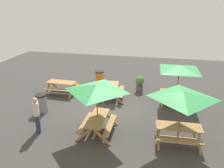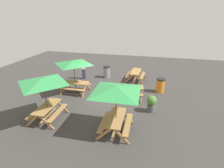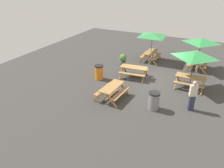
% 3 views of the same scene
% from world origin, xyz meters
% --- Properties ---
extents(ground_plane, '(24.00, 24.00, 0.00)m').
position_xyz_m(ground_plane, '(0.00, 0.00, 0.00)').
color(ground_plane, '#3D3A38').
rests_on(ground_plane, ground).
extents(picnic_table_0, '(1.69, 1.93, 0.81)m').
position_xyz_m(picnic_table_0, '(-0.15, 1.61, 0.56)').
color(picnic_table_0, '#A87A44').
rests_on(picnic_table_0, ground).
extents(picnic_table_1, '(1.86, 1.60, 0.81)m').
position_xyz_m(picnic_table_1, '(-3.37, 1.66, 0.56)').
color(picnic_table_1, '#A87A44').
rests_on(picnic_table_1, ground).
extents(picnic_table_2, '(2.00, 2.00, 2.34)m').
position_xyz_m(picnic_table_2, '(-0.02, -2.10, 1.99)').
color(picnic_table_2, '#A87A44').
rests_on(picnic_table_2, ground).
extents(picnic_table_3, '(2.06, 2.06, 2.34)m').
position_xyz_m(picnic_table_3, '(3.39, -2.09, 1.99)').
color(picnic_table_3, '#A87A44').
rests_on(picnic_table_3, ground).
extents(picnic_table_4, '(2.83, 2.83, 2.34)m').
position_xyz_m(picnic_table_4, '(3.54, 1.55, 1.99)').
color(picnic_table_4, '#A87A44').
rests_on(picnic_table_4, ground).
extents(trash_bin_orange, '(0.59, 0.59, 0.98)m').
position_xyz_m(trash_bin_orange, '(-1.45, 3.59, 0.49)').
color(trash_bin_orange, orange).
rests_on(trash_bin_orange, ground).
extents(trash_bin_gray, '(0.59, 0.59, 0.98)m').
position_xyz_m(trash_bin_gray, '(-3.41, -0.80, 0.49)').
color(trash_bin_gray, gray).
rests_on(trash_bin_gray, ground).
extents(potted_plant_0, '(0.54, 0.54, 0.98)m').
position_xyz_m(potted_plant_0, '(1.36, 3.08, 0.54)').
color(potted_plant_0, '#59595B').
rests_on(potted_plant_0, ground).
extents(person_standing, '(0.36, 0.42, 1.67)m').
position_xyz_m(person_standing, '(-2.63, -2.56, 0.89)').
color(person_standing, '#2D334C').
rests_on(person_standing, ground).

